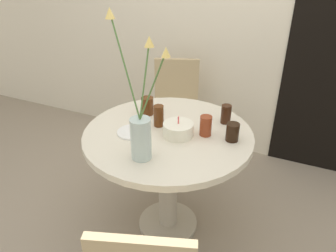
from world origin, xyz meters
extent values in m
plane|color=gray|center=(0.00, 0.00, 0.00)|extent=(16.00, 16.00, 0.00)
cube|color=beige|center=(0.00, 1.21, 1.30)|extent=(8.00, 0.05, 2.60)
cylinder|color=beige|center=(0.00, 0.00, 0.74)|extent=(1.02, 1.02, 0.04)
cylinder|color=#B7AD99|center=(0.00, 0.00, 0.38)|extent=(0.12, 0.12, 0.69)
cylinder|color=#B7AD99|center=(0.00, 0.00, 0.01)|extent=(0.41, 0.41, 0.03)
cube|color=beige|center=(-0.27, 0.74, 0.43)|extent=(0.51, 0.51, 0.04)
cube|color=tan|center=(-0.33, 0.91, 0.68)|extent=(0.37, 0.16, 0.46)
cylinder|color=tan|center=(-0.37, 0.52, 0.21)|extent=(0.03, 0.03, 0.41)
cylinder|color=tan|center=(-0.05, 0.64, 0.21)|extent=(0.03, 0.03, 0.41)
cylinder|color=tan|center=(-0.48, 0.84, 0.21)|extent=(0.03, 0.03, 0.41)
cylinder|color=tan|center=(-0.16, 0.96, 0.21)|extent=(0.03, 0.03, 0.41)
cylinder|color=white|center=(0.07, -0.01, 0.80)|extent=(0.18, 0.18, 0.08)
cylinder|color=#E54C4C|center=(0.07, -0.01, 0.86)|extent=(0.01, 0.01, 0.04)
cylinder|color=#B2C6C1|center=(-0.02, -0.30, 0.87)|extent=(0.11, 0.11, 0.23)
cylinder|color=#4C7538|center=(-0.11, -0.26, 1.23)|extent=(0.19, 0.09, 0.49)
cone|color=#EFCC66|center=(-0.20, -0.22, 1.47)|extent=(0.05, 0.05, 0.05)
cylinder|color=#4C7538|center=(-0.02, -0.24, 1.17)|extent=(0.01, 0.14, 0.36)
cone|color=#EFCC66|center=(-0.02, -0.17, 1.34)|extent=(0.05, 0.05, 0.05)
cylinder|color=#4C7538|center=(0.05, -0.30, 1.17)|extent=(0.15, 0.02, 0.36)
cone|color=#EFCC66|center=(0.12, -0.29, 1.34)|extent=(0.04, 0.04, 0.05)
cylinder|color=white|center=(-0.19, -0.10, 0.77)|extent=(0.19, 0.19, 0.01)
cylinder|color=#51280F|center=(-0.22, 0.16, 0.82)|extent=(0.08, 0.08, 0.12)
cylinder|color=#51280F|center=(-0.08, 0.05, 0.83)|extent=(0.06, 0.06, 0.14)
cylinder|color=black|center=(0.37, 0.06, 0.81)|extent=(0.08, 0.08, 0.11)
cylinder|color=#33190C|center=(0.28, 0.26, 0.82)|extent=(0.06, 0.06, 0.12)
cylinder|color=maroon|center=(0.22, 0.06, 0.82)|extent=(0.07, 0.07, 0.12)
camera|label=1|loc=(0.70, -1.56, 1.74)|focal=35.00mm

